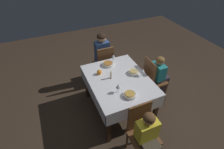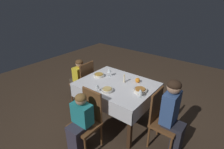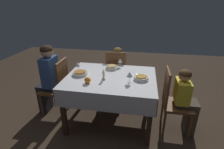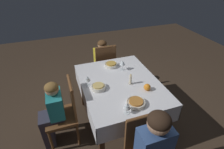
{
  "view_description": "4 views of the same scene",
  "coord_description": "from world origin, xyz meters",
  "px_view_note": "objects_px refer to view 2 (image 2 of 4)",
  "views": [
    {
      "loc": [
        2.09,
        -1.04,
        2.72
      ],
      "look_at": [
        -0.07,
        -0.1,
        0.85
      ],
      "focal_mm": 28.0,
      "sensor_mm": 36.0,
      "label": 1
    },
    {
      "loc": [
        -1.61,
        2.19,
        2.22
      ],
      "look_at": [
        0.07,
        0.05,
        0.94
      ],
      "focal_mm": 28.0,
      "sensor_mm": 36.0,
      "label": 2
    },
    {
      "loc": [
        0.43,
        -2.28,
        1.82
      ],
      "look_at": [
        0.03,
        -0.03,
        0.82
      ],
      "focal_mm": 28.0,
      "sensor_mm": 36.0,
      "label": 3
    },
    {
      "loc": [
        -1.77,
        0.73,
        2.16
      ],
      "look_at": [
        0.07,
        0.09,
        0.87
      ],
      "focal_mm": 28.0,
      "sensor_mm": 36.0,
      "label": 4
    }
  ],
  "objects_px": {
    "chair_east": "(84,81)",
    "bowl_east": "(99,75)",
    "chair_west": "(161,118)",
    "orange_fruit": "(138,80)",
    "person_adult_denim": "(173,113)",
    "wine_glass_east": "(109,71)",
    "candle_centerpiece": "(124,79)",
    "person_child_yellow": "(79,78)",
    "wine_glass_north": "(97,86)",
    "bowl_north": "(107,90)",
    "wine_glass_west": "(141,92)",
    "bowl_west": "(140,90)",
    "dining_table": "(117,88)",
    "person_child_teal": "(79,123)",
    "chair_north": "(88,118)"
  },
  "relations": [
    {
      "from": "chair_east",
      "to": "bowl_east",
      "type": "height_order",
      "value": "chair_east"
    },
    {
      "from": "dining_table",
      "to": "wine_glass_east",
      "type": "bearing_deg",
      "value": -26.98
    },
    {
      "from": "person_child_teal",
      "to": "orange_fruit",
      "type": "bearing_deg",
      "value": 78.7
    },
    {
      "from": "wine_glass_east",
      "to": "candle_centerpiece",
      "type": "height_order",
      "value": "wine_glass_east"
    },
    {
      "from": "chair_west",
      "to": "chair_east",
      "type": "distance_m",
      "value": 1.81
    },
    {
      "from": "chair_east",
      "to": "bowl_west",
      "type": "xyz_separation_m",
      "value": [
        -1.36,
        0.04,
        0.29
      ]
    },
    {
      "from": "bowl_west",
      "to": "wine_glass_north",
      "type": "relative_size",
      "value": 1.54
    },
    {
      "from": "bowl_west",
      "to": "bowl_north",
      "type": "bearing_deg",
      "value": 37.39
    },
    {
      "from": "bowl_east",
      "to": "wine_glass_east",
      "type": "xyz_separation_m",
      "value": [
        -0.16,
        -0.12,
        0.09
      ]
    },
    {
      "from": "chair_west",
      "to": "orange_fruit",
      "type": "height_order",
      "value": "chair_west"
    },
    {
      "from": "person_child_teal",
      "to": "orange_fruit",
      "type": "distance_m",
      "value": 1.25
    },
    {
      "from": "chair_west",
      "to": "bowl_north",
      "type": "xyz_separation_m",
      "value": [
        0.86,
        0.24,
        0.29
      ]
    },
    {
      "from": "candle_centerpiece",
      "to": "orange_fruit",
      "type": "bearing_deg",
      "value": -142.17
    },
    {
      "from": "dining_table",
      "to": "wine_glass_west",
      "type": "bearing_deg",
      "value": 165.67
    },
    {
      "from": "dining_table",
      "to": "person_child_yellow",
      "type": "bearing_deg",
      "value": -2.62
    },
    {
      "from": "person_adult_denim",
      "to": "wine_glass_east",
      "type": "distance_m",
      "value": 1.37
    },
    {
      "from": "person_adult_denim",
      "to": "person_child_teal",
      "type": "xyz_separation_m",
      "value": [
        1.02,
        0.86,
        -0.13
      ]
    },
    {
      "from": "wine_glass_west",
      "to": "candle_centerpiece",
      "type": "bearing_deg",
      "value": -28.35
    },
    {
      "from": "person_adult_denim",
      "to": "chair_west",
      "type": "bearing_deg",
      "value": 90.0
    },
    {
      "from": "wine_glass_west",
      "to": "bowl_east",
      "type": "relative_size",
      "value": 0.7
    },
    {
      "from": "dining_table",
      "to": "bowl_west",
      "type": "bearing_deg",
      "value": -178.55
    },
    {
      "from": "bowl_west",
      "to": "bowl_east",
      "type": "xyz_separation_m",
      "value": [
        0.9,
        -0.01,
        0.0
      ]
    },
    {
      "from": "person_adult_denim",
      "to": "bowl_west",
      "type": "bearing_deg",
      "value": 81.69
    },
    {
      "from": "chair_east",
      "to": "wine_glass_west",
      "type": "distance_m",
      "value": 1.51
    },
    {
      "from": "person_child_yellow",
      "to": "wine_glass_north",
      "type": "bearing_deg",
      "value": 64.5
    },
    {
      "from": "chair_west",
      "to": "wine_glass_west",
      "type": "distance_m",
      "value": 0.51
    },
    {
      "from": "chair_west",
      "to": "bowl_east",
      "type": "distance_m",
      "value": 1.37
    },
    {
      "from": "bowl_west",
      "to": "wine_glass_west",
      "type": "relative_size",
      "value": 1.55
    },
    {
      "from": "chair_west",
      "to": "candle_centerpiece",
      "type": "height_order",
      "value": "chair_west"
    },
    {
      "from": "chair_north",
      "to": "bowl_east",
      "type": "bearing_deg",
      "value": 120.85
    },
    {
      "from": "wine_glass_east",
      "to": "bowl_north",
      "type": "distance_m",
      "value": 0.57
    },
    {
      "from": "person_child_teal",
      "to": "wine_glass_east",
      "type": "relative_size",
      "value": 6.13
    },
    {
      "from": "chair_west",
      "to": "wine_glass_east",
      "type": "distance_m",
      "value": 1.26
    },
    {
      "from": "bowl_north",
      "to": "orange_fruit",
      "type": "bearing_deg",
      "value": -111.8
    },
    {
      "from": "chair_east",
      "to": "wine_glass_west",
      "type": "xyz_separation_m",
      "value": [
        -1.45,
        0.19,
        0.36
      ]
    },
    {
      "from": "dining_table",
      "to": "orange_fruit",
      "type": "bearing_deg",
      "value": -136.0
    },
    {
      "from": "wine_glass_north",
      "to": "candle_centerpiece",
      "type": "bearing_deg",
      "value": -106.37
    },
    {
      "from": "wine_glass_north",
      "to": "chair_west",
      "type": "bearing_deg",
      "value": -160.31
    },
    {
      "from": "candle_centerpiece",
      "to": "person_child_yellow",
      "type": "bearing_deg",
      "value": 3.2
    },
    {
      "from": "chair_west",
      "to": "chair_east",
      "type": "bearing_deg",
      "value": 86.08
    },
    {
      "from": "person_child_teal",
      "to": "wine_glass_east",
      "type": "xyz_separation_m",
      "value": [
        0.31,
        -1.08,
        0.35
      ]
    },
    {
      "from": "bowl_west",
      "to": "wine_glass_east",
      "type": "bearing_deg",
      "value": -10.09
    },
    {
      "from": "wine_glass_north",
      "to": "wine_glass_west",
      "type": "bearing_deg",
      "value": -155.7
    },
    {
      "from": "person_adult_denim",
      "to": "orange_fruit",
      "type": "xyz_separation_m",
      "value": [
        0.79,
        -0.33,
        0.15
      ]
    },
    {
      "from": "wine_glass_west",
      "to": "chair_east",
      "type": "bearing_deg",
      "value": -7.44
    },
    {
      "from": "wine_glass_north",
      "to": "chair_east",
      "type": "bearing_deg",
      "value": -29.91
    },
    {
      "from": "bowl_north",
      "to": "candle_centerpiece",
      "type": "height_order",
      "value": "candle_centerpiece"
    },
    {
      "from": "chair_east",
      "to": "bowl_north",
      "type": "relative_size",
      "value": 4.98
    },
    {
      "from": "person_adult_denim",
      "to": "wine_glass_north",
      "type": "relative_size",
      "value": 8.17
    },
    {
      "from": "person_child_teal",
      "to": "wine_glass_east",
      "type": "height_order",
      "value": "person_child_teal"
    }
  ]
}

